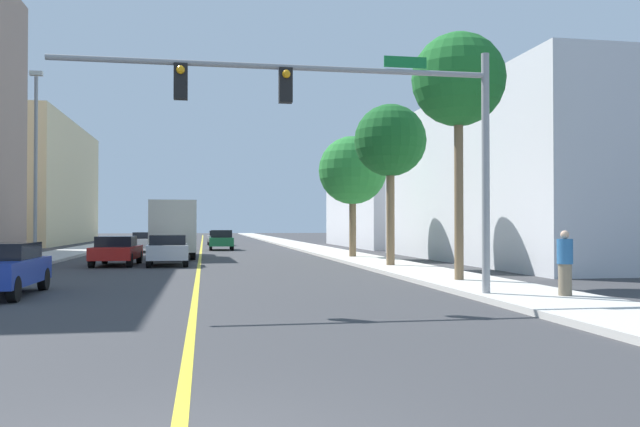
% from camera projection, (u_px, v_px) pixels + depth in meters
% --- Properties ---
extents(ground, '(192.00, 192.00, 0.00)m').
position_uv_depth(ground, '(201.00, 251.00, 46.29)').
color(ground, '#38383A').
extents(sidewalk_left, '(2.95, 168.00, 0.15)m').
position_uv_depth(sidewalk_left, '(78.00, 251.00, 44.82)').
color(sidewalk_left, beige).
rests_on(sidewalk_left, ground).
extents(sidewalk_right, '(2.95, 168.00, 0.15)m').
position_uv_depth(sidewalk_right, '(317.00, 249.00, 47.75)').
color(sidewalk_right, beige).
rests_on(sidewalk_right, ground).
extents(lane_marking_center, '(0.16, 144.00, 0.01)m').
position_uv_depth(lane_marking_center, '(201.00, 251.00, 46.29)').
color(lane_marking_center, yellow).
rests_on(lane_marking_center, ground).
extents(building_right_near, '(11.73, 21.23, 8.40)m').
position_uv_depth(building_right_near, '(550.00, 180.00, 34.05)').
color(building_right_near, silver).
rests_on(building_right_near, ground).
extents(building_right_far, '(12.79, 18.33, 6.03)m').
position_uv_depth(building_right_far, '(418.00, 212.00, 56.62)').
color(building_right_far, silver).
rests_on(building_right_far, ground).
extents(traffic_signal_mast, '(10.73, 0.36, 6.12)m').
position_uv_depth(traffic_signal_mast, '(357.00, 114.00, 16.02)').
color(traffic_signal_mast, gray).
rests_on(traffic_signal_mast, sidewalk_right).
extents(street_lamp, '(0.56, 0.28, 8.78)m').
position_uv_depth(street_lamp, '(36.00, 157.00, 29.81)').
color(street_lamp, gray).
rests_on(street_lamp, sidewalk_left).
extents(palm_near, '(2.97, 2.97, 7.84)m').
position_uv_depth(palm_near, '(459.00, 82.00, 20.66)').
color(palm_near, brown).
rests_on(palm_near, sidewalk_right).
extents(palm_mid, '(3.12, 3.12, 6.94)m').
position_uv_depth(palm_mid, '(390.00, 142.00, 28.11)').
color(palm_mid, brown).
rests_on(palm_mid, sidewalk_right).
extents(palm_far, '(3.73, 3.73, 6.58)m').
position_uv_depth(palm_far, '(353.00, 171.00, 35.59)').
color(palm_far, brown).
rests_on(palm_far, sidewalk_right).
extents(car_green, '(1.79, 3.86, 1.48)m').
position_uv_depth(car_green, '(221.00, 240.00, 48.19)').
color(car_green, '#196638').
rests_on(car_green, ground).
extents(car_silver, '(1.96, 3.95, 1.41)m').
position_uv_depth(car_silver, '(168.00, 249.00, 29.97)').
color(car_silver, '#BCBCC1').
rests_on(car_silver, ground).
extents(car_white, '(1.82, 4.39, 1.36)m').
position_uv_depth(car_white, '(146.00, 241.00, 44.80)').
color(car_white, white).
rests_on(car_white, ground).
extents(car_red, '(1.97, 4.26, 1.35)m').
position_uv_depth(car_red, '(117.00, 250.00, 29.99)').
color(car_red, red).
rests_on(car_red, ground).
extents(car_gray, '(1.90, 4.12, 1.33)m').
position_uv_depth(car_gray, '(218.00, 238.00, 58.80)').
color(car_gray, slate).
rests_on(car_gray, ground).
extents(delivery_truck, '(2.70, 9.07, 3.16)m').
position_uv_depth(delivery_truck, '(173.00, 228.00, 37.03)').
color(delivery_truck, silver).
rests_on(delivery_truck, ground).
extents(pedestrian, '(0.38, 0.38, 1.60)m').
position_uv_depth(pedestrian, '(565.00, 263.00, 15.98)').
color(pedestrian, '#726651').
rests_on(pedestrian, sidewalk_right).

